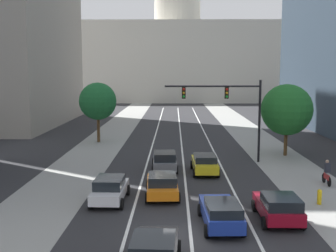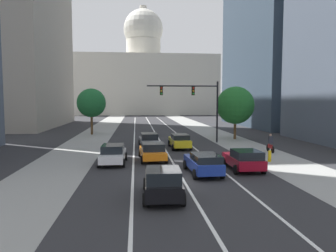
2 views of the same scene
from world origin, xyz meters
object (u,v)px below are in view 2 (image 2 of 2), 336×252
Objects in this scene: car_orange at (152,151)px; car_black at (163,182)px; street_tree_mid_left at (91,103)px; cyclist at (270,143)px; car_white at (113,154)px; car_crimson at (244,159)px; street_tree_far_right at (235,105)px; car_yellow at (180,141)px; traffic_signal_mast at (196,99)px; car_blue at (203,163)px; fire_hydrant at (270,156)px; car_gray at (149,140)px; capitol_building at (144,79)px.

car_black is at bearing 177.10° from car_orange.
street_tree_mid_left is at bearing 16.21° from car_black.
cyclist is at bearing -38.72° from car_black.
cyclist reaches higher than car_white.
street_tree_far_right is at bearing -15.56° from car_crimson.
car_black is (-6.11, -5.70, 0.03)m from car_crimson.
car_orange is 1.12× the size of car_white.
street_tree_far_right is 19.75m from street_tree_mid_left.
car_yellow is 0.54× the size of traffic_signal_mast.
car_black is (3.04, -8.83, 0.03)m from car_white.
street_tree_mid_left reaches higher than car_yellow.
car_black is 25.60m from street_tree_far_right.
car_blue is 4.87× the size of fire_hydrant.
car_gray is 1.05× the size of car_black.
capitol_building is 90.14m from car_white.
capitol_building is 7.51× the size of street_tree_far_right.
car_gray is at bearing -19.27° from car_white.
car_crimson is 0.96× the size of car_black.
car_white is at bearing 138.19° from car_yellow.
car_black is 4.65× the size of fire_hydrant.
car_gray reaches higher than car_white.
car_black reaches higher than car_yellow.
car_blue is 27.58m from street_tree_mid_left.
car_gray is 1.03× the size of car_yellow.
car_orange is at bearing -90.99° from capitol_building.
traffic_signal_mast is at bearing 38.27° from cyclist.
car_gray is at bearing -91.07° from capitol_building.
traffic_signal_mast reaches higher than car_gray.
car_gray is at bearing 71.79° from car_yellow.
street_tree_far_right is (5.50, 2.80, -0.78)m from traffic_signal_mast.
car_blue is at bearing -89.06° from capitol_building.
capitol_building is at bearing 1.33° from car_black.
car_blue is (3.05, -5.22, 0.02)m from car_orange.
car_orange is 0.58× the size of traffic_signal_mast.
car_blue is (3.07, 4.81, -0.04)m from car_black.
capitol_building reaches higher than fire_hydrant.
car_white is 4.57× the size of fire_hydrant.
car_white reaches higher than car_yellow.
car_crimson is 8.72m from cyclist.
car_gray is 12.49m from car_blue.
capitol_building is at bearing 82.46° from street_tree_mid_left.
street_tree_mid_left reaches higher than fire_hydrant.
cyclist is (8.07, -3.18, 0.08)m from car_yellow.
car_white is at bearing 178.44° from fire_hydrant.
traffic_signal_mast reaches higher than car_crimson.
street_tree_far_right reaches higher than car_yellow.
car_black is 5.70m from car_blue.
car_gray is 12.91m from street_tree_far_right.
capitol_building is 88.86m from car_orange.
car_blue is 0.55× the size of traffic_signal_mast.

